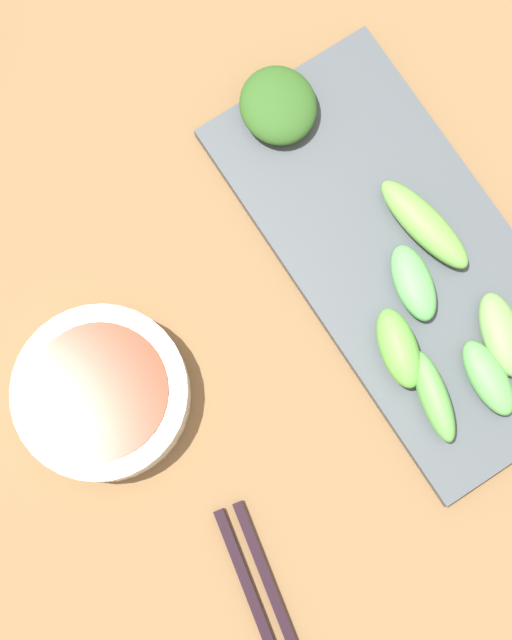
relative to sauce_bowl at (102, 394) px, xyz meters
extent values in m
cube|color=brown|center=(0.15, -0.02, -0.03)|extent=(2.10, 2.10, 0.02)
cylinder|color=silver|center=(0.00, 0.00, 0.00)|extent=(0.14, 0.14, 0.04)
cylinder|color=maroon|center=(0.00, 0.00, 0.01)|extent=(0.11, 0.11, 0.02)
cube|color=#444C51|center=(0.26, -0.04, -0.02)|extent=(0.17, 0.36, 0.01)
ellipsoid|color=#65B946|center=(0.21, -0.10, 0.01)|extent=(0.05, 0.07, 0.03)
ellipsoid|color=#5DAA55|center=(0.26, -0.15, 0.00)|extent=(0.03, 0.07, 0.02)
ellipsoid|color=#5DB15B|center=(0.25, -0.06, 0.00)|extent=(0.04, 0.07, 0.02)
ellipsoid|color=#6BAD48|center=(0.29, -0.02, 0.00)|extent=(0.04, 0.10, 0.02)
ellipsoid|color=#60B34F|center=(0.21, -0.14, 0.00)|extent=(0.04, 0.08, 0.03)
ellipsoid|color=#2F5C21|center=(0.24, 0.12, 0.00)|extent=(0.08, 0.08, 0.03)
ellipsoid|color=#71A055|center=(0.29, -0.13, 0.00)|extent=(0.05, 0.07, 0.02)
camera|label=1|loc=(0.06, -0.13, 0.74)|focal=53.79mm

